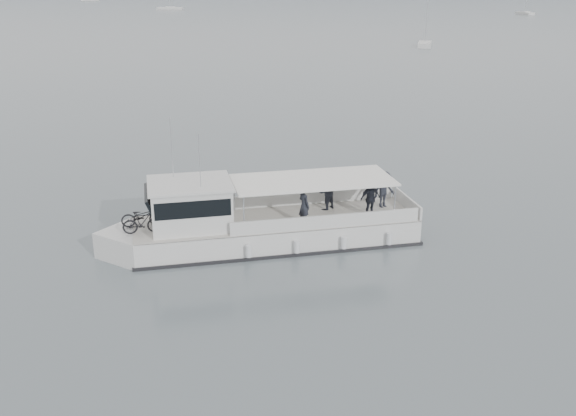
# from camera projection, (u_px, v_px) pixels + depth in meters

# --- Properties ---
(ground) EXTENTS (1400.00, 1400.00, 0.00)m
(ground) POSITION_uv_depth(u_px,v_px,m) (274.00, 260.00, 25.62)
(ground) COLOR slate
(ground) RESTS_ON ground
(tour_boat) EXTENTS (13.16, 7.29, 5.64)m
(tour_boat) POSITION_uv_depth(u_px,v_px,m) (249.00, 225.00, 26.78)
(tour_boat) COLOR silver
(tour_boat) RESTS_ON ground
(moored_fleet) EXTENTS (318.38, 340.89, 9.98)m
(moored_fleet) POSITION_uv_depth(u_px,v_px,m) (423.00, 7.00, 218.42)
(moored_fleet) COLOR silver
(moored_fleet) RESTS_ON ground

